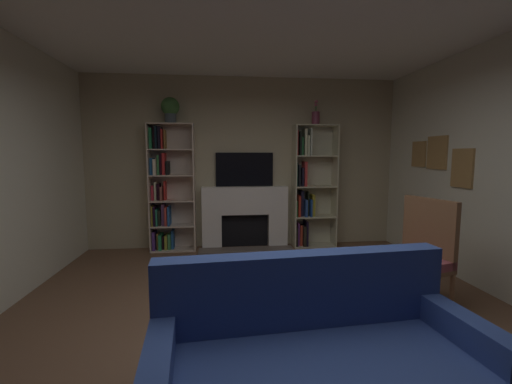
{
  "coord_description": "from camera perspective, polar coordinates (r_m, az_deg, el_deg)",
  "views": [
    {
      "loc": [
        -0.43,
        -2.65,
        1.55
      ],
      "look_at": [
        0.0,
        1.18,
        1.11
      ],
      "focal_mm": 23.59,
      "sensor_mm": 36.0,
      "label": 1
    }
  ],
  "objects": [
    {
      "name": "tv",
      "position": [
        5.58,
        -1.98,
        3.84
      ],
      "size": [
        0.95,
        0.06,
        0.56
      ],
      "primitive_type": "cube",
      "color": "black",
      "rests_on": "fireplace"
    },
    {
      "name": "wall_back_accent",
      "position": [
        5.64,
        -2.03,
        4.93
      ],
      "size": [
        5.22,
        0.06,
        2.79
      ],
      "primitive_type": "cube",
      "color": "tan",
      "rests_on": "ground_plane"
    },
    {
      "name": "armchair",
      "position": [
        3.75,
        25.26,
        -9.29
      ],
      "size": [
        0.75,
        0.76,
        1.11
      ],
      "color": "brown",
      "rests_on": "ground_plane"
    },
    {
      "name": "fireplace",
      "position": [
        5.59,
        -1.88,
        -4.02
      ],
      "size": [
        1.51,
        0.51,
        1.01
      ],
      "color": "silver",
      "rests_on": "ground_plane"
    },
    {
      "name": "vase_with_flowers",
      "position": [
        5.7,
        10.09,
        12.46
      ],
      "size": [
        0.13,
        0.13,
        0.4
      ],
      "color": "#81334C",
      "rests_on": "bookshelf_right"
    },
    {
      "name": "potted_plant",
      "position": [
        5.54,
        -14.34,
        13.55
      ],
      "size": [
        0.28,
        0.28,
        0.4
      ],
      "color": "#455057",
      "rests_on": "bookshelf_left"
    },
    {
      "name": "bookshelf_left",
      "position": [
        5.57,
        -14.88,
        0.33
      ],
      "size": [
        0.71,
        0.32,
        2.02
      ],
      "color": "beige",
      "rests_on": "ground_plane"
    },
    {
      "name": "ground_plane",
      "position": [
        3.1,
        2.63,
        -23.54
      ],
      "size": [
        7.07,
        7.07,
        0.0
      ],
      "primitive_type": "plane",
      "color": "brown"
    },
    {
      "name": "couch",
      "position": [
        2.21,
        10.38,
        -27.86
      ],
      "size": [
        1.93,
        0.95,
        0.93
      ],
      "color": "#2D4688",
      "rests_on": "ground_plane"
    },
    {
      "name": "bookshelf_right",
      "position": [
        5.7,
        8.88,
        0.62
      ],
      "size": [
        0.71,
        0.33,
        2.02
      ],
      "color": "beige",
      "rests_on": "ground_plane"
    }
  ]
}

